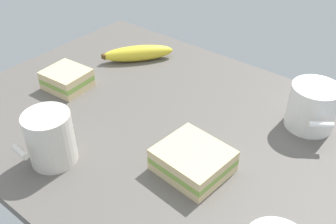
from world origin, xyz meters
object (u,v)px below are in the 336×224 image
Objects in this scene: coffee_mug_milky at (50,138)px; banana at (138,53)px; coffee_mug_black at (313,106)px; sandwich_side at (193,160)px; sandwich_main at (67,79)px.

banana is (-13.37, 36.93, -3.06)cm from coffee_mug_milky.
coffee_mug_black is 1.12× the size of coffee_mug_milky.
sandwich_side is 0.77× the size of banana.
sandwich_side reaches higher than banana.
sandwich_main is 20.19cm from banana.
coffee_mug_milky is 0.83× the size of sandwich_side.
coffee_mug_milky is 1.06× the size of sandwich_main.
sandwich_main is at bearing -156.62° from coffee_mug_black.
sandwich_main reaches higher than banana.
coffee_mug_milky is at bearing -147.39° from sandwich_side.
sandwich_side is at bearing 32.61° from coffee_mug_milky.
coffee_mug_black is 49.45cm from coffee_mug_milky.
coffee_mug_black is 0.93× the size of sandwich_side.
coffee_mug_milky is 24.36cm from sandwich_main.
coffee_mug_milky is at bearing -70.10° from banana.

